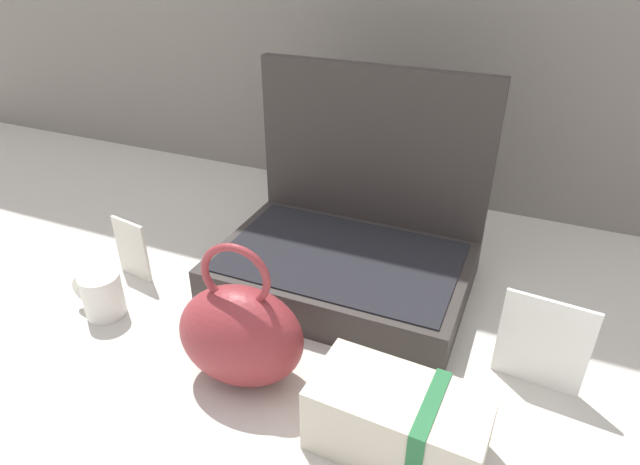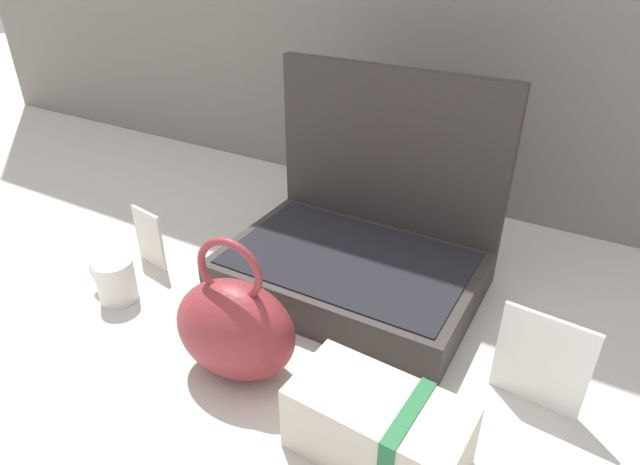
% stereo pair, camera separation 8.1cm
% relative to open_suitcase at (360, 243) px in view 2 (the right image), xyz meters
% --- Properties ---
extents(ground_plane, '(6.00, 6.00, 0.00)m').
position_rel_open_suitcase_xyz_m(ground_plane, '(0.03, -0.16, -0.08)').
color(ground_plane, beige).
extents(open_suitcase, '(0.45, 0.32, 0.38)m').
position_rel_open_suitcase_xyz_m(open_suitcase, '(0.00, 0.00, 0.00)').
color(open_suitcase, '#332D2B').
rests_on(open_suitcase, ground_plane).
extents(teal_pouch_handbag, '(0.20, 0.14, 0.24)m').
position_rel_open_suitcase_xyz_m(teal_pouch_handbag, '(-0.05, -0.31, 0.00)').
color(teal_pouch_handbag, maroon).
rests_on(teal_pouch_handbag, ground_plane).
extents(cream_toiletry_bag, '(0.23, 0.13, 0.10)m').
position_rel_open_suitcase_xyz_m(cream_toiletry_bag, '(0.20, -0.34, -0.03)').
color(cream_toiletry_bag, beige).
rests_on(cream_toiletry_bag, ground_plane).
extents(coffee_mug, '(0.10, 0.07, 0.08)m').
position_rel_open_suitcase_xyz_m(coffee_mug, '(-0.35, -0.27, -0.04)').
color(coffee_mug, silver).
rests_on(coffee_mug, ground_plane).
extents(info_card_left, '(0.13, 0.02, 0.15)m').
position_rel_open_suitcase_xyz_m(info_card_left, '(0.35, -0.15, -0.01)').
color(info_card_left, white).
rests_on(info_card_left, ground_plane).
extents(poster_card_right, '(0.08, 0.02, 0.12)m').
position_rel_open_suitcase_xyz_m(poster_card_right, '(-0.38, -0.15, -0.02)').
color(poster_card_right, silver).
rests_on(poster_card_right, ground_plane).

